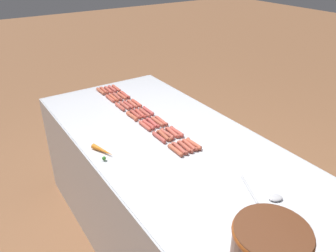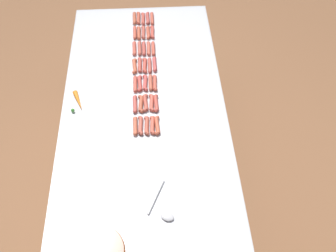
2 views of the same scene
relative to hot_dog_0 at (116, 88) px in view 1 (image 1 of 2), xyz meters
name	(u,v)px [view 1 (image 1 of 2)]	position (x,y,z in m)	size (l,w,h in m)	color
ground_plane	(176,245)	(0.08, 1.03, -0.88)	(20.00, 20.00, 0.00)	brown
griddle_counter	(176,199)	(0.08, 1.03, -0.45)	(1.04, 2.41, 0.87)	#ADAFB5
hot_dog_0	(116,88)	(0.00, 0.00, 0.00)	(0.03, 0.15, 0.03)	#B74C3A
hot_dog_1	(125,95)	(0.00, 0.17, 0.00)	(0.03, 0.15, 0.03)	#B8473B
hot_dog_2	(136,103)	(0.00, 0.36, 0.00)	(0.03, 0.15, 0.03)	#B94B3A
hot_dog_3	(148,111)	(0.00, 0.54, 0.00)	(0.03, 0.15, 0.03)	#B24541
hot_dog_4	(161,121)	(0.00, 0.72, 0.00)	(0.03, 0.15, 0.03)	#B44C3C
hot_dog_5	(177,132)	(0.00, 0.91, 0.00)	(0.03, 0.15, 0.03)	#B1473B
hot_dog_6	(194,144)	(0.00, 1.09, 0.00)	(0.03, 0.15, 0.03)	#B7533A
hot_dog_7	(112,89)	(0.03, -0.01, 0.00)	(0.03, 0.15, 0.03)	#AE4840
hot_dog_8	(122,96)	(0.03, 0.18, 0.00)	(0.03, 0.15, 0.03)	#B64F3A
hot_dog_9	(133,104)	(0.04, 0.36, 0.00)	(0.03, 0.15, 0.03)	#B65241
hot_dog_10	(145,112)	(0.03, 0.55, 0.00)	(0.03, 0.15, 0.03)	#AB493D
hot_dog_11	(157,121)	(0.03, 0.72, 0.00)	(0.03, 0.15, 0.03)	#AD503C
hot_dog_12	(172,132)	(0.03, 0.90, 0.00)	(0.03, 0.15, 0.03)	#B85041
hot_dog_13	(189,145)	(0.03, 1.09, 0.00)	(0.03, 0.15, 0.03)	#B8513E
hot_dog_14	(109,90)	(0.07, 0.00, 0.00)	(0.03, 0.15, 0.03)	#B4483B
hot_dog_15	(117,97)	(0.07, 0.17, 0.00)	(0.03, 0.15, 0.03)	#AB4D40
hot_dog_16	(128,105)	(0.07, 0.36, 0.00)	(0.03, 0.15, 0.03)	#AD453C
hot_dog_17	(140,113)	(0.07, 0.54, 0.00)	(0.03, 0.15, 0.03)	#B9473A
hot_dog_18	(153,123)	(0.07, 0.72, 0.00)	(0.03, 0.15, 0.03)	#B94641
hot_dog_19	(167,134)	(0.07, 0.90, 0.00)	(0.04, 0.15, 0.03)	#AB4C3D
hot_dog_20	(185,147)	(0.07, 1.09, 0.00)	(0.03, 0.15, 0.03)	#AB4C3B
hot_dog_21	(104,90)	(0.11, -0.01, 0.00)	(0.03, 0.15, 0.03)	#B64E3A
hot_dog_22	(114,98)	(0.11, 0.18, 0.00)	(0.03, 0.15, 0.03)	#B75138
hot_dog_23	(125,105)	(0.10, 0.36, 0.00)	(0.03, 0.15, 0.03)	#AB4E40
hot_dog_24	(136,114)	(0.10, 0.54, 0.00)	(0.03, 0.15, 0.03)	#AC4539
hot_dog_25	(149,124)	(0.11, 0.72, 0.00)	(0.03, 0.15, 0.03)	#B3443C
hot_dog_26	(164,136)	(0.10, 0.91, 0.00)	(0.04, 0.15, 0.03)	#AB5038
hot_dog_27	(180,148)	(0.11, 1.09, 0.00)	(0.03, 0.15, 0.03)	#AE4E3F
hot_dog_28	(101,91)	(0.14, -0.01, 0.00)	(0.03, 0.15, 0.03)	#AD533A
hot_dog_29	(110,98)	(0.14, 0.17, 0.00)	(0.03, 0.15, 0.03)	#BA4D3B
hot_dog_30	(120,107)	(0.14, 0.36, 0.00)	(0.03, 0.15, 0.03)	#B64C3D
hot_dog_31	(132,116)	(0.14, 0.55, 0.00)	(0.03, 0.15, 0.03)	#B65439
hot_dog_32	(145,126)	(0.14, 0.73, 0.00)	(0.03, 0.15, 0.03)	#B74B3D
hot_dog_33	(159,137)	(0.14, 0.91, 0.00)	(0.03, 0.15, 0.03)	#B0473F
hot_dog_34	(175,150)	(0.14, 1.09, 0.00)	(0.03, 0.15, 0.03)	#B5533A
bean_pot	(270,248)	(0.32, 1.96, 0.10)	(0.36, 0.29, 0.20)	#562D19
serving_spoon	(266,195)	(-0.01, 1.67, 0.00)	(0.15, 0.26, 0.02)	#B7B7BC
carrot	(103,151)	(0.50, 0.87, 0.00)	(0.09, 0.18, 0.03)	orange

